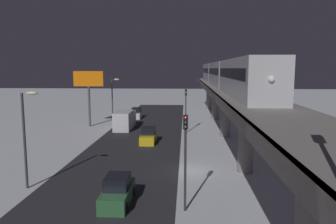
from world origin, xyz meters
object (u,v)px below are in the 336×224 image
Objects in this scene: subway_train at (223,74)px; sedan_white at (137,114)px; sedan_green at (118,192)px; traffic_light_mid at (186,104)px; traffic_light_near at (185,149)px; commercial_billboard at (89,84)px; sedan_yellow at (148,136)px; delivery_van at (125,120)px.

sedan_white is (14.72, -11.57, -7.78)m from subway_train.
traffic_light_mid reaches higher than sedan_green.
traffic_light_near is at bearing -12.16° from sedan_green.
traffic_light_near is at bearing 79.12° from subway_train.
commercial_billboard is at bearing 55.76° from sedan_white.
subway_train is 6.23× the size of commercial_billboard.
sedan_yellow is 0.49× the size of commercial_billboard.
traffic_light_near reaches higher than sedan_green.
traffic_light_near is (-9.30, 39.80, 3.40)m from sedan_white.
sedan_white is at bearing -38.15° from subway_train.
delivery_van is 1.16× the size of traffic_light_mid.
sedan_white and sedan_yellow have the same top height.
delivery_van is (4.80, -9.46, 0.55)m from sedan_yellow.
subway_train is 30.07m from sedan_green.
traffic_light_near reaches higher than sedan_white.
sedan_white is 41.01m from traffic_light_near.
delivery_van is 1.16× the size of traffic_light_near.
commercial_billboard is at bearing 110.08° from sedan_green.
sedan_yellow is at bearing 40.19° from subway_train.
sedan_white is at bearing -76.85° from traffic_light_near.
sedan_yellow is 10.62m from delivery_van.
traffic_light_near reaches higher than delivery_van.
traffic_light_near is at bearing -76.57° from sedan_yellow.
subway_train is at bearing 176.54° from delivery_van.
traffic_light_mid is (5.42, 2.34, -4.38)m from subway_train.
sedan_white is 10.68m from delivery_van.
subway_train reaches higher than sedan_green.
sedan_white is at bearing -91.07° from delivery_van.
delivery_van reaches higher than sedan_white.
commercial_billboard is (15.53, -30.64, 2.63)m from traffic_light_near.
traffic_light_near is at bearing 103.15° from sedan_white.
sedan_green is at bearing 99.69° from delivery_van.
sedan_green is at bearing -12.16° from traffic_light_near.
traffic_light_mid is (0.00, -25.89, 0.00)m from traffic_light_near.
subway_train reaches higher than commercial_billboard.
sedan_green is 25.54m from traffic_light_mid.
subway_train reaches higher than sedan_yellow.
sedan_yellow is 8.50m from traffic_light_mid.
delivery_van is 8.29m from commercial_billboard.
sedan_yellow is 0.59× the size of delivery_van.
subway_train is at bearing 40.19° from sedan_yellow.
sedan_white is 0.67× the size of traffic_light_near.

